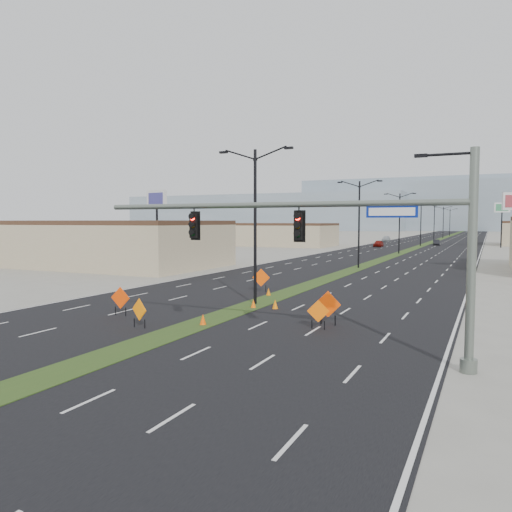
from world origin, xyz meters
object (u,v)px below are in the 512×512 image
at_px(streetlight_1, 359,221).
at_px(construction_sign_3, 329,306).
at_px(streetlight_4, 434,221).
at_px(streetlight_0, 255,221).
at_px(streetlight_2, 399,221).
at_px(construction_sign_0, 120,299).
at_px(signal_mast, 343,237).
at_px(streetlight_5, 443,221).
at_px(pole_sign_west, 157,206).
at_px(car_far, 386,239).
at_px(streetlight_6, 450,221).
at_px(construction_sign_4, 328,305).
at_px(pole_sign_east_far, 502,211).
at_px(car_left, 378,244).
at_px(construction_sign_2, 261,278).
at_px(car_mid, 436,242).
at_px(construction_sign_1, 139,311).
at_px(cone_3, 269,292).
at_px(streetlight_3, 421,221).
at_px(cone_0, 203,320).
at_px(cone_1, 275,304).
at_px(cone_2, 253,304).

xyz_separation_m(streetlight_1, construction_sign_3, (6.21, -32.13, -4.43)).
height_order(streetlight_1, streetlight_4, same).
xyz_separation_m(streetlight_0, construction_sign_3, (6.21, -4.13, -4.43)).
xyz_separation_m(streetlight_2, construction_sign_0, (-5.29, -62.86, -4.43)).
bearing_deg(construction_sign_3, signal_mast, -86.14).
relative_size(streetlight_5, pole_sign_west, 1.14).
bearing_deg(car_far, streetlight_4, 21.24).
relative_size(streetlight_6, construction_sign_4, 5.55).
bearing_deg(pole_sign_east_far, construction_sign_4, -108.67).
relative_size(signal_mast, pole_sign_east_far, 1.77).
height_order(streetlight_2, streetlight_5, same).
height_order(car_left, pole_sign_east_far, pole_sign_east_far).
relative_size(construction_sign_2, construction_sign_4, 1.00).
bearing_deg(construction_sign_3, construction_sign_0, 175.48).
height_order(streetlight_1, car_mid, streetlight_1).
height_order(streetlight_0, streetlight_2, same).
distance_m(construction_sign_2, pole_sign_west, 20.64).
bearing_deg(signal_mast, construction_sign_4, 112.27).
height_order(streetlight_1, construction_sign_1, streetlight_1).
bearing_deg(car_mid, cone_3, -100.21).
relative_size(streetlight_2, pole_sign_west, 1.14).
bearing_deg(pole_sign_east_far, car_far, 128.90).
distance_m(streetlight_3, construction_sign_2, 78.87).
height_order(car_left, pole_sign_west, pole_sign_west).
distance_m(car_far, cone_3, 103.06).
bearing_deg(streetlight_4, cone_0, -89.84).
bearing_deg(construction_sign_4, construction_sign_1, -153.50).
bearing_deg(construction_sign_1, cone_1, 78.86).
distance_m(construction_sign_1, construction_sign_3, 9.77).
bearing_deg(streetlight_6, car_far, -100.55).
xyz_separation_m(construction_sign_0, pole_sign_west, (-13.72, 22.13, 6.12)).
bearing_deg(signal_mast, streetlight_1, 102.69).
xyz_separation_m(streetlight_1, cone_0, (0.34, -35.08, -5.12)).
bearing_deg(streetlight_0, car_mid, 88.29).
bearing_deg(streetlight_0, construction_sign_2, 110.76).
xyz_separation_m(car_mid, cone_2, (-2.16, -91.48, -0.35)).
bearing_deg(cone_2, streetlight_5, 90.21).
height_order(streetlight_3, construction_sign_2, streetlight_3).
relative_size(streetlight_4, streetlight_6, 1.00).
bearing_deg(construction_sign_4, streetlight_2, 93.46).
xyz_separation_m(cone_2, cone_3, (-1.24, 5.15, 0.01)).
bearing_deg(cone_3, cone_0, -84.44).
bearing_deg(cone_2, cone_3, 103.54).
bearing_deg(construction_sign_0, cone_0, -5.58).
height_order(streetlight_6, pole_sign_east_far, streetlight_6).
xyz_separation_m(streetlight_3, construction_sign_4, (6.23, -88.31, -4.35)).
xyz_separation_m(car_left, pole_sign_east_far, (23.34, 7.65, 6.80)).
bearing_deg(construction_sign_3, car_left, 81.78).
bearing_deg(car_far, cone_0, -89.25).
height_order(streetlight_2, cone_2, streetlight_2).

